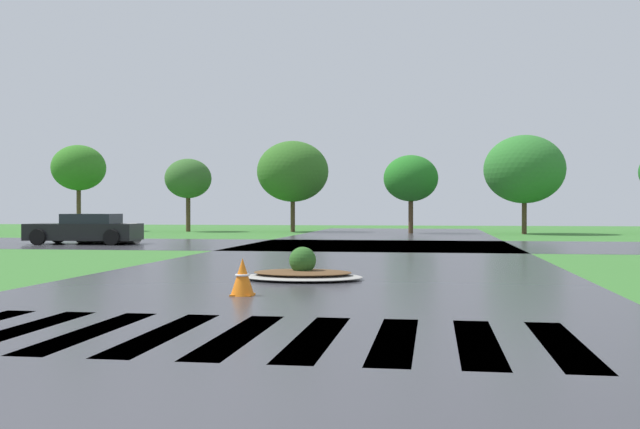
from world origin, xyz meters
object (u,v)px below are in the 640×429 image
(car_blue_compact, at_px, (85,230))
(traffic_cone, at_px, (242,277))
(drainage_pipe_stack, at_px, (108,233))
(median_island, at_px, (303,273))

(car_blue_compact, height_order, traffic_cone, car_blue_compact)
(drainage_pipe_stack, bearing_deg, traffic_cone, -59.08)
(drainage_pipe_stack, bearing_deg, car_blue_compact, -133.19)
(drainage_pipe_stack, height_order, traffic_cone, drainage_pipe_stack)
(median_island, distance_m, traffic_cone, 2.95)
(traffic_cone, bearing_deg, median_island, 80.03)
(drainage_pipe_stack, xyz_separation_m, traffic_cone, (10.34, -17.27, -0.12))
(traffic_cone, bearing_deg, car_blue_compact, 123.63)
(drainage_pipe_stack, distance_m, traffic_cone, 20.13)
(car_blue_compact, bearing_deg, traffic_cone, 119.94)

